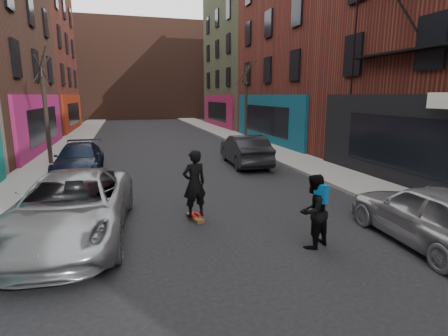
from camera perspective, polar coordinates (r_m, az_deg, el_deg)
sidewalk_left at (r=31.26m, az=-22.63°, el=4.66°), size 2.50×84.00×0.13m
sidewalk_right at (r=32.26m, az=0.07°, el=5.76°), size 2.50×84.00×0.13m
buildings_right at (r=23.71m, az=29.40°, el=21.41°), size 12.00×56.00×16.00m
building_far at (r=57.02m, az=-13.74°, el=15.05°), size 40.00×10.00×14.00m
tree_left_far at (r=19.20m, az=-27.28°, el=10.27°), size 2.00×2.00×6.50m
tree_right_far at (r=26.35m, az=3.62°, el=11.93°), size 2.00×2.00×6.80m
parked_left_far at (r=9.36m, az=-23.64°, el=-5.82°), size 3.07×5.88×1.58m
parked_left_end at (r=16.90m, az=-22.59°, el=1.37°), size 1.99×4.66×1.34m
parked_right_far at (r=9.48m, az=30.76°, el=-6.60°), size 2.04×4.47×1.49m
parked_right_end at (r=17.60m, az=3.42°, el=2.95°), size 1.89×4.71×1.52m
skateboard at (r=10.05m, az=-4.76°, el=-8.11°), size 0.41×0.83×0.10m
skateboarder at (r=9.75m, az=-4.86°, el=-2.57°), size 0.79×0.61×1.90m
pedestrian at (r=8.30m, az=14.39°, el=-6.80°), size 1.04×0.94×1.73m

